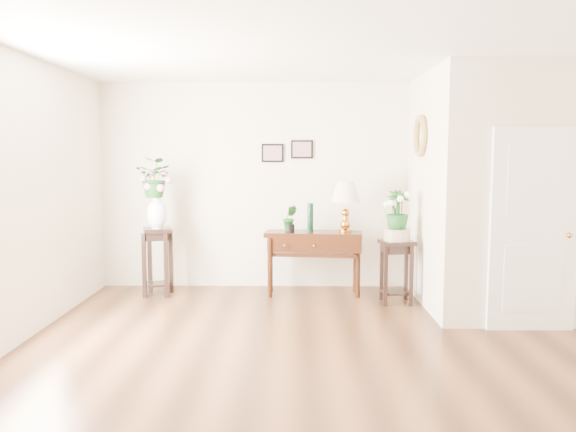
{
  "coord_description": "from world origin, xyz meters",
  "views": [
    {
      "loc": [
        -0.38,
        -4.95,
        1.79
      ],
      "look_at": [
        -0.43,
        1.3,
        1.14
      ],
      "focal_mm": 35.0,
      "sensor_mm": 36.0,
      "label": 1
    }
  ],
  "objects_px": {
    "console_table": "(313,263)",
    "plant_stand_a": "(158,262)",
    "table_lamp": "(346,205)",
    "plant_stand_b": "(396,272)"
  },
  "relations": [
    {
      "from": "console_table",
      "to": "plant_stand_a",
      "type": "distance_m",
      "value": 2.02
    },
    {
      "from": "table_lamp",
      "to": "plant_stand_a",
      "type": "relative_size",
      "value": 0.76
    },
    {
      "from": "console_table",
      "to": "table_lamp",
      "type": "relative_size",
      "value": 1.87
    },
    {
      "from": "console_table",
      "to": "table_lamp",
      "type": "height_order",
      "value": "table_lamp"
    },
    {
      "from": "plant_stand_a",
      "to": "console_table",
      "type": "bearing_deg",
      "value": 0.83
    },
    {
      "from": "table_lamp",
      "to": "plant_stand_a",
      "type": "distance_m",
      "value": 2.55
    },
    {
      "from": "table_lamp",
      "to": "console_table",
      "type": "bearing_deg",
      "value": 180.0
    },
    {
      "from": "console_table",
      "to": "table_lamp",
      "type": "xyz_separation_m",
      "value": [
        0.41,
        0.0,
        0.77
      ]
    },
    {
      "from": "plant_stand_a",
      "to": "plant_stand_b",
      "type": "bearing_deg",
      "value": -7.01
    },
    {
      "from": "table_lamp",
      "to": "plant_stand_b",
      "type": "distance_m",
      "value": 1.07
    }
  ]
}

